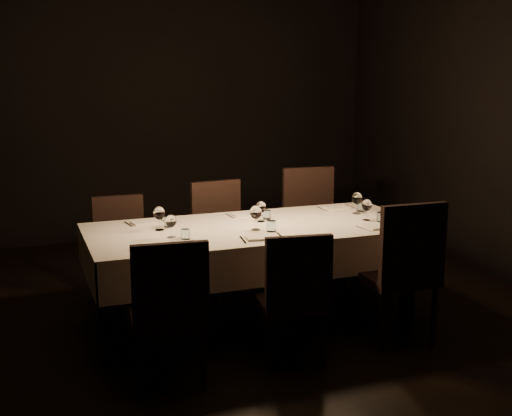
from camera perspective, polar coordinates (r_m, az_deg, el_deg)
name	(u,v)px	position (r m, az deg, el deg)	size (l,w,h in m)	color
room	(256,128)	(4.73, 0.00, 7.12)	(5.01, 6.01, 3.01)	black
dining_table	(256,236)	(4.86, 0.00, -2.46)	(2.52, 1.12, 0.76)	black
chair_near_left	(169,306)	(3.93, -7.76, -8.64)	(0.49, 0.49, 0.94)	black
place_setting_near_left	(175,232)	(4.44, -7.20, -2.09)	(0.29, 0.39, 0.16)	silver
chair_near_center	(294,292)	(4.19, 3.40, -7.47)	(0.49, 0.49, 0.90)	black
place_setting_near_center	(261,223)	(4.62, 0.47, -1.35)	(0.34, 0.41, 0.18)	silver
chair_near_right	(402,266)	(4.63, 12.81, -5.08)	(0.51, 0.51, 1.03)	black
place_setting_near_right	(373,214)	(5.02, 10.40, -0.57)	(0.31, 0.39, 0.17)	silver
chair_far_left	(121,244)	(5.50, -11.91, -3.14)	(0.43, 0.43, 0.89)	black
place_setting_far_left	(157,218)	(4.84, -8.76, -0.90)	(0.33, 0.40, 0.18)	silver
chair_far_center	(221,232)	(5.64, -3.11, -2.13)	(0.51, 0.51, 0.97)	black
place_setting_far_center	(257,211)	(5.06, 0.11, -0.30)	(0.29, 0.39, 0.16)	silver
chair_far_right	(312,219)	(5.99, 5.04, -1.02)	(0.54, 0.54, 1.04)	black
place_setting_far_right	(352,203)	(5.41, 8.49, 0.42)	(0.32, 0.40, 0.18)	silver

